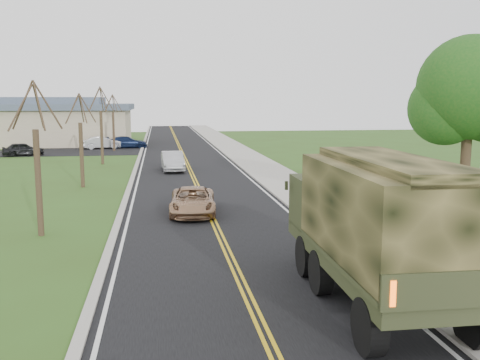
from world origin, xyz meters
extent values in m
plane|color=#324E1A|center=(0.00, 0.00, 0.00)|extent=(160.00, 160.00, 0.00)
cube|color=black|center=(0.00, 40.00, 0.01)|extent=(8.00, 120.00, 0.01)
cube|color=#9E998E|center=(4.15, 40.00, 0.06)|extent=(0.30, 120.00, 0.12)
cube|color=#9E998E|center=(5.90, 40.00, 0.05)|extent=(3.20, 120.00, 0.10)
cube|color=#9E998E|center=(-4.15, 40.00, 0.05)|extent=(0.30, 120.00, 0.10)
cylinder|color=#38281C|center=(11.00, 10.00, 2.52)|extent=(0.44, 0.44, 5.04)
sphere|color=#184E16|center=(11.00, 10.00, 5.85)|extent=(4.50, 4.50, 4.50)
sphere|color=#184E16|center=(10.20, 10.50, 4.95)|extent=(3.24, 3.24, 3.24)
cylinder|color=#38281C|center=(-7.00, 10.00, 2.10)|extent=(0.24, 0.24, 4.20)
cylinder|color=#38281C|center=(-6.52, 10.13, 5.13)|extent=(1.01, 0.33, 1.90)
cylinder|color=#38281C|center=(-6.97, 10.62, 5.05)|extent=(0.13, 1.29, 1.74)
cylinder|color=#38281C|center=(-7.46, 10.18, 5.13)|extent=(0.98, 0.43, 1.90)
cylinder|color=#38281C|center=(-7.39, 9.52, 5.05)|extent=(0.79, 1.05, 1.77)
cylinder|color=#38281C|center=(-6.73, 9.59, 5.13)|extent=(0.58, 0.90, 1.90)
cylinder|color=#38281C|center=(-7.00, 22.00, 1.98)|extent=(0.24, 0.24, 3.96)
cylinder|color=#38281C|center=(-6.55, 22.12, 4.83)|extent=(0.96, 0.32, 1.79)
cylinder|color=#38281C|center=(-6.97, 22.58, 4.76)|extent=(0.12, 1.22, 1.65)
cylinder|color=#38281C|center=(-7.43, 22.17, 4.83)|extent=(0.93, 0.41, 1.79)
cylinder|color=#38281C|center=(-7.37, 21.55, 4.76)|extent=(0.75, 0.99, 1.67)
cylinder|color=#38281C|center=(-6.75, 21.61, 4.83)|extent=(0.55, 0.85, 1.80)
cylinder|color=#38281C|center=(-7.00, 34.00, 2.22)|extent=(0.24, 0.24, 4.44)
cylinder|color=#38281C|center=(-6.50, 34.13, 5.42)|extent=(1.07, 0.35, 2.00)
cylinder|color=#38281C|center=(-6.97, 34.65, 5.34)|extent=(0.13, 1.36, 1.84)
cylinder|color=#38281C|center=(-7.49, 34.19, 5.42)|extent=(1.03, 0.46, 2.00)
cylinder|color=#38281C|center=(-7.41, 33.49, 5.34)|extent=(0.83, 1.10, 1.87)
cylinder|color=#38281C|center=(-6.72, 33.56, 5.42)|extent=(0.61, 0.95, 2.01)
cylinder|color=#38281C|center=(-7.00, 46.00, 2.04)|extent=(0.24, 0.24, 4.08)
cylinder|color=#38281C|center=(-6.54, 46.12, 4.98)|extent=(0.99, 0.33, 1.84)
cylinder|color=#38281C|center=(-6.97, 46.60, 4.91)|extent=(0.13, 1.25, 1.69)
cylinder|color=#38281C|center=(-7.45, 46.17, 4.98)|extent=(0.95, 0.42, 1.85)
cylinder|color=#38281C|center=(-7.38, 45.53, 4.91)|extent=(0.77, 1.02, 1.72)
cylinder|color=#38281C|center=(-6.74, 45.60, 4.98)|extent=(0.57, 0.88, 1.85)
cube|color=tan|center=(-16.00, 56.00, 2.10)|extent=(20.00, 12.00, 4.20)
cube|color=#475466|center=(-16.00, 56.00, 4.50)|extent=(21.00, 13.00, 0.70)
cube|color=#475466|center=(-16.00, 56.00, 5.20)|extent=(14.00, 8.00, 0.90)
cube|color=black|center=(-10.00, 46.00, 0.01)|extent=(18.00, 10.00, 0.02)
cylinder|color=black|center=(1.97, -1.49, 0.62)|extent=(0.41, 1.24, 1.24)
cylinder|color=black|center=(4.33, -1.53, 0.62)|extent=(0.41, 1.24, 1.24)
cylinder|color=black|center=(2.03, 2.11, 0.62)|extent=(0.41, 1.24, 1.24)
cylinder|color=black|center=(4.39, 2.07, 0.62)|extent=(0.41, 1.24, 1.24)
cylinder|color=black|center=(2.06, 3.68, 0.62)|extent=(0.41, 1.24, 1.24)
cylinder|color=black|center=(4.42, 3.65, 0.62)|extent=(0.41, 1.24, 1.24)
cube|color=#30361D|center=(3.20, 1.42, 1.18)|extent=(2.82, 7.91, 0.39)
cube|color=#30361D|center=(3.25, 4.28, 2.14)|extent=(2.73, 2.18, 1.57)
cube|color=black|center=(3.26, 5.30, 2.36)|extent=(2.47, 0.13, 0.79)
cube|color=#30361D|center=(3.18, 0.46, 1.46)|extent=(2.91, 6.00, 0.17)
cube|color=black|center=(3.18, 0.46, 2.64)|extent=(2.91, 6.00, 2.25)
cube|color=black|center=(3.18, 0.46, 3.82)|extent=(1.89, 5.99, 0.28)
cube|color=#30361D|center=(3.14, -2.52, 1.74)|extent=(2.81, 0.18, 0.73)
cube|color=#FF590C|center=(1.96, -2.57, 1.74)|extent=(0.11, 0.05, 0.51)
imported|color=#A77F5E|center=(-0.80, 13.15, 0.62)|extent=(2.37, 4.60, 1.24)
imported|color=#BABABF|center=(-1.32, 28.86, 0.73)|extent=(1.76, 4.51, 1.46)
imported|color=#101C3B|center=(12.08, 11.94, 0.81)|extent=(6.00, 4.57, 1.62)
imported|color=black|center=(-15.21, 42.00, 0.65)|extent=(4.08, 2.60, 1.29)
imported|color=silver|center=(-8.50, 48.58, 0.68)|extent=(4.38, 2.40, 1.37)
imported|color=#101C3C|center=(-5.85, 49.23, 0.65)|extent=(4.64, 2.30, 1.30)
camera|label=1|loc=(-2.30, -11.57, 5.32)|focal=40.00mm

